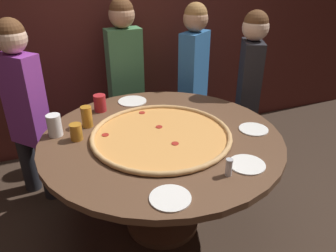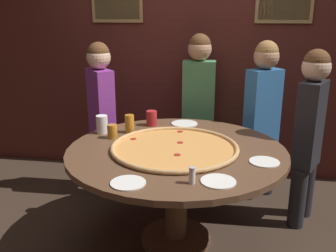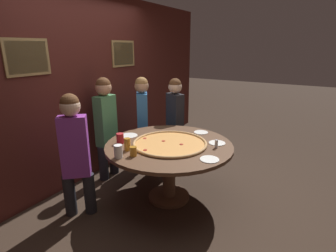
{
  "view_description": "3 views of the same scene",
  "coord_description": "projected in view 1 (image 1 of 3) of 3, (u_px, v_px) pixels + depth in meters",
  "views": [
    {
      "loc": [
        -0.64,
        -1.72,
        1.74
      ],
      "look_at": [
        0.06,
        0.03,
        0.78
      ],
      "focal_mm": 35.0,
      "sensor_mm": 36.0,
      "label": 1
    },
    {
      "loc": [
        0.36,
        -2.42,
        1.66
      ],
      "look_at": [
        -0.04,
        -0.1,
        0.93
      ],
      "focal_mm": 40.0,
      "sensor_mm": 36.0,
      "label": 2
    },
    {
      "loc": [
        -2.54,
        -1.51,
        1.87
      ],
      "look_at": [
        -0.0,
        0.01,
        0.96
      ],
      "focal_mm": 28.0,
      "sensor_mm": 36.0,
      "label": 3
    }
  ],
  "objects": [
    {
      "name": "back_wall",
      "position": [
        108.0,
        13.0,
        2.96
      ],
      "size": [
        6.4,
        0.08,
        2.6
      ],
      "color": "#4C1E19",
      "rests_on": "ground_plane"
    },
    {
      "name": "ground_plane",
      "position": [
        163.0,
        222.0,
        2.42
      ],
      "size": [
        24.0,
        24.0,
        0.0
      ],
      "primitive_type": "plane",
      "color": "#38281E"
    },
    {
      "name": "diner_centre_back",
      "position": [
        125.0,
        72.0,
        2.95
      ],
      "size": [
        0.37,
        0.22,
        1.47
      ],
      "rotation": [
        0.0,
        0.0,
        -3.09
      ],
      "color": "#232328",
      "rests_on": "ground_plane"
    },
    {
      "name": "drink_cup_beside_pizza",
      "position": [
        87.0,
        117.0,
        2.16
      ],
      "size": [
        0.07,
        0.07,
        0.14
      ],
      "primitive_type": "cylinder",
      "color": "#BC7A23",
      "rests_on": "dining_table"
    },
    {
      "name": "dining_table",
      "position": [
        162.0,
        153.0,
        2.15
      ],
      "size": [
        1.53,
        1.53,
        0.74
      ],
      "color": "brown",
      "rests_on": "ground_plane"
    },
    {
      "name": "diner_side_right",
      "position": [
        25.0,
        104.0,
        2.39
      ],
      "size": [
        0.33,
        0.35,
        1.41
      ],
      "rotation": [
        0.0,
        0.0,
        2.3
      ],
      "color": "#232328",
      "rests_on": "ground_plane"
    },
    {
      "name": "diner_side_left",
      "position": [
        249.0,
        85.0,
        2.77
      ],
      "size": [
        0.27,
        0.37,
        1.4
      ],
      "rotation": [
        0.0,
        0.0,
        -2.02
      ],
      "color": "#232328",
      "rests_on": "ground_plane"
    },
    {
      "name": "white_plate_left_side",
      "position": [
        247.0,
        164.0,
        1.78
      ],
      "size": [
        0.2,
        0.2,
        0.01
      ],
      "primitive_type": "cylinder",
      "color": "white",
      "rests_on": "dining_table"
    },
    {
      "name": "giant_pizza",
      "position": [
        161.0,
        135.0,
        2.06
      ],
      "size": [
        0.89,
        0.89,
        0.03
      ],
      "color": "#E0994C",
      "rests_on": "dining_table"
    },
    {
      "name": "condiment_shaker",
      "position": [
        229.0,
        167.0,
        1.68
      ],
      "size": [
        0.04,
        0.04,
        0.1
      ],
      "color": "silver",
      "rests_on": "dining_table"
    },
    {
      "name": "drink_cup_far_left",
      "position": [
        100.0,
        103.0,
        2.39
      ],
      "size": [
        0.09,
        0.09,
        0.12
      ],
      "primitive_type": "cylinder",
      "color": "#B22328",
      "rests_on": "dining_table"
    },
    {
      "name": "diner_far_right",
      "position": [
        194.0,
        74.0,
        2.98
      ],
      "size": [
        0.36,
        0.32,
        1.43
      ],
      "rotation": [
        0.0,
        0.0,
        -2.5
      ],
      "color": "#232328",
      "rests_on": "ground_plane"
    },
    {
      "name": "white_plate_beside_cup",
      "position": [
        254.0,
        129.0,
        2.15
      ],
      "size": [
        0.19,
        0.19,
        0.01
      ],
      "primitive_type": "cylinder",
      "color": "white",
      "rests_on": "dining_table"
    },
    {
      "name": "drink_cup_far_right",
      "position": [
        76.0,
        132.0,
        2.01
      ],
      "size": [
        0.08,
        0.08,
        0.1
      ],
      "primitive_type": "cylinder",
      "color": "#BC7A23",
      "rests_on": "dining_table"
    },
    {
      "name": "white_plate_near_front",
      "position": [
        170.0,
        198.0,
        1.53
      ],
      "size": [
        0.2,
        0.2,
        0.01
      ],
      "primitive_type": "cylinder",
      "color": "white",
      "rests_on": "dining_table"
    },
    {
      "name": "drink_cup_near_left",
      "position": [
        54.0,
        125.0,
        2.05
      ],
      "size": [
        0.09,
        0.09,
        0.14
      ],
      "primitive_type": "cylinder",
      "color": "white",
      "rests_on": "dining_table"
    },
    {
      "name": "white_plate_right_side",
      "position": [
        132.0,
        101.0,
        2.57
      ],
      "size": [
        0.22,
        0.22,
        0.01
      ],
      "primitive_type": "cylinder",
      "color": "white",
      "rests_on": "dining_table"
    }
  ]
}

